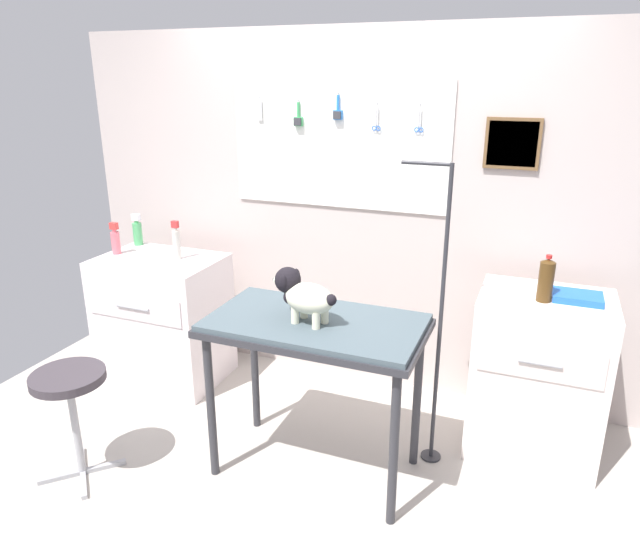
{
  "coord_description": "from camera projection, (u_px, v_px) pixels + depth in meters",
  "views": [
    {
      "loc": [
        1.13,
        -2.21,
        2.01
      ],
      "look_at": [
        0.16,
        0.23,
        1.12
      ],
      "focal_mm": 32.32,
      "sensor_mm": 36.0,
      "label": 1
    }
  ],
  "objects": [
    {
      "name": "spray_bottle_tall",
      "position": [
        115.0,
        241.0,
        3.87
      ],
      "size": [
        0.06,
        0.06,
        0.22
      ],
      "color": "#CF626E",
      "rests_on": "counter_left"
    },
    {
      "name": "supply_tray",
      "position": [
        578.0,
        297.0,
        2.95
      ],
      "size": [
        0.24,
        0.18,
        0.04
      ],
      "color": "blue",
      "rests_on": "cabinet_right"
    },
    {
      "name": "dog",
      "position": [
        303.0,
        295.0,
        2.77
      ],
      "size": [
        0.36,
        0.21,
        0.26
      ],
      "color": "beige",
      "rests_on": "grooming_table"
    },
    {
      "name": "cabinet_right",
      "position": [
        537.0,
        375.0,
        3.15
      ],
      "size": [
        0.68,
        0.54,
        0.92
      ],
      "color": "silver",
      "rests_on": "ground"
    },
    {
      "name": "ground",
      "position": [
        275.0,
        487.0,
        3.0
      ],
      "size": [
        4.4,
        4.0,
        0.04
      ],
      "primitive_type": "cube",
      "color": "#B0A79E"
    },
    {
      "name": "grooming_arm",
      "position": [
        438.0,
        332.0,
        2.96
      ],
      "size": [
        0.3,
        0.11,
        1.63
      ],
      "color": "#2D2D33",
      "rests_on": "ground"
    },
    {
      "name": "soda_bottle",
      "position": [
        546.0,
        280.0,
        2.91
      ],
      "size": [
        0.08,
        0.08,
        0.25
      ],
      "color": "#493014",
      "rests_on": "cabinet_right"
    },
    {
      "name": "stool",
      "position": [
        70.0,
        391.0,
        2.9
      ],
      "size": [
        0.37,
        0.37,
        0.6
      ],
      "color": "#9E9EA3",
      "rests_on": "ground"
    },
    {
      "name": "counter_left",
      "position": [
        164.0,
        318.0,
        3.94
      ],
      "size": [
        0.8,
        0.58,
        0.87
      ],
      "color": "silver",
      "rests_on": "ground"
    },
    {
      "name": "spray_bottle_short",
      "position": [
        176.0,
        243.0,
        3.74
      ],
      "size": [
        0.05,
        0.05,
        0.26
      ],
      "color": "beige",
      "rests_on": "counter_left"
    },
    {
      "name": "rear_wall_panel",
      "position": [
        357.0,
        212.0,
        3.74
      ],
      "size": [
        4.0,
        0.11,
        2.3
      ],
      "color": "#BDAEA9",
      "rests_on": "ground"
    },
    {
      "name": "grooming_table",
      "position": [
        315.0,
        337.0,
        2.86
      ],
      "size": [
        1.08,
        0.6,
        0.87
      ],
      "color": "#2D2D33",
      "rests_on": "ground"
    },
    {
      "name": "detangler_spray",
      "position": [
        137.0,
        232.0,
        4.07
      ],
      "size": [
        0.06,
        0.06,
        0.22
      ],
      "color": "#49A561",
      "rests_on": "counter_left"
    }
  ]
}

